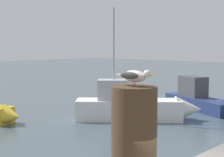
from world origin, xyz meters
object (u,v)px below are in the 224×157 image
mooring_post (134,153)px  boat_white (138,107)px  boat_navy (205,101)px  seagull (135,76)px

mooring_post → boat_white: bearing=37.2°
boat_navy → boat_white: (-3.87, 1.14, 0.08)m
mooring_post → seagull: (-0.00, -0.01, 0.66)m
mooring_post → boat_white: boat_white is taller
mooring_post → boat_navy: mooring_post is taller
mooring_post → boat_navy: 15.47m
mooring_post → boat_navy: bearing=25.0°
mooring_post → boat_white: size_ratio=0.23×
boat_white → boat_navy: bearing=-16.4°
seagull → boat_white: 12.85m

